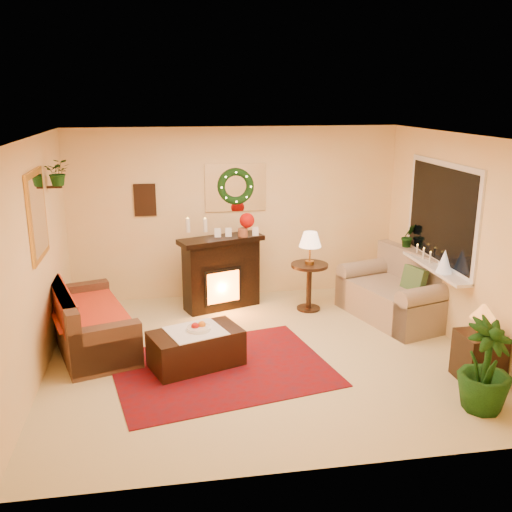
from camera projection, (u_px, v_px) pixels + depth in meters
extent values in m
plane|color=beige|center=(261.00, 355.00, 6.92)|extent=(5.00, 5.00, 0.00)
plane|color=white|center=(261.00, 137.00, 6.22)|extent=(5.00, 5.00, 0.00)
plane|color=#EFD88C|center=(236.00, 213.00, 8.71)|extent=(5.00, 5.00, 0.00)
plane|color=#EFD88C|center=(311.00, 327.00, 4.43)|extent=(5.00, 5.00, 0.00)
plane|color=#EFD88C|center=(34.00, 262.00, 6.18)|extent=(4.50, 4.50, 0.00)
plane|color=#EFD88C|center=(462.00, 243.00, 6.97)|extent=(4.50, 4.50, 0.00)
cube|color=maroon|center=(222.00, 369.00, 6.55)|extent=(2.71, 2.24, 0.01)
cube|color=brown|center=(91.00, 313.00, 7.07)|extent=(1.31, 1.99, 0.79)
cube|color=red|center=(86.00, 308.00, 7.17)|extent=(0.85, 1.37, 0.02)
cube|color=black|center=(221.00, 272.00, 8.34)|extent=(1.15, 0.69, 1.00)
sphere|color=#A80A04|center=(247.00, 220.00, 8.21)|extent=(0.22, 0.22, 0.22)
cylinder|color=silver|center=(188.00, 225.00, 8.08)|extent=(0.07, 0.07, 0.20)
cylinder|color=white|center=(205.00, 225.00, 8.09)|extent=(0.06, 0.06, 0.19)
cube|color=white|center=(236.00, 188.00, 8.58)|extent=(0.92, 0.02, 0.72)
torus|color=#194719|center=(236.00, 187.00, 8.54)|extent=(0.55, 0.11, 0.55)
cube|color=#381E11|center=(145.00, 200.00, 8.41)|extent=(0.32, 0.03, 0.48)
cube|color=gold|center=(37.00, 215.00, 6.34)|extent=(0.03, 0.84, 1.00)
imported|color=#194719|center=(60.00, 185.00, 7.02)|extent=(0.33, 0.28, 0.36)
cube|color=#AE9E8A|center=(395.00, 290.00, 7.97)|extent=(1.34, 1.78, 0.92)
cube|color=white|center=(441.00, 214.00, 7.42)|extent=(0.03, 1.86, 1.36)
cube|color=black|center=(440.00, 214.00, 7.42)|extent=(0.02, 1.70, 1.22)
cube|color=white|center=(430.00, 264.00, 7.59)|extent=(0.22, 1.86, 0.04)
cone|color=silver|center=(444.00, 261.00, 7.11)|extent=(0.20, 0.20, 0.30)
imported|color=#184016|center=(408.00, 236.00, 8.23)|extent=(0.26, 0.21, 0.48)
cylinder|color=#352416|center=(309.00, 288.00, 8.31)|extent=(0.70, 0.70, 0.70)
cone|color=#FFD3A2|center=(310.00, 252.00, 8.15)|extent=(0.32, 0.32, 0.49)
cube|color=black|center=(479.00, 357.00, 6.26)|extent=(0.45, 0.45, 0.54)
cone|color=orange|center=(483.00, 317.00, 6.10)|extent=(0.27, 0.27, 0.39)
cube|color=#361B12|center=(196.00, 349.00, 6.59)|extent=(1.16, 0.88, 0.43)
cylinder|color=white|center=(199.00, 329.00, 6.53)|extent=(0.27, 0.27, 0.06)
imported|color=#2A5C29|center=(486.00, 368.00, 5.60)|extent=(2.08, 2.08, 2.82)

